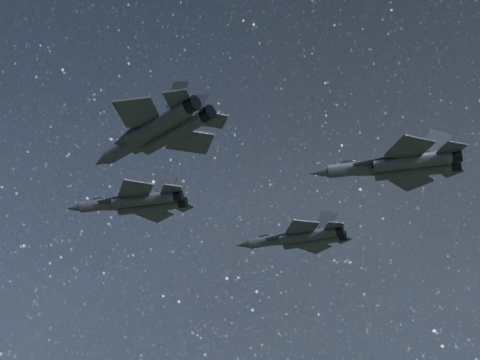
% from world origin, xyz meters
% --- Properties ---
extents(jet_lead, '(17.50, 12.18, 4.40)m').
position_xyz_m(jet_lead, '(-16.71, 3.45, 141.01)').
color(jet_lead, '#2C2E37').
extents(jet_left, '(16.02, 11.40, 4.08)m').
position_xyz_m(jet_left, '(1.75, 16.02, 138.30)').
color(jet_left, '#2C2E37').
extents(jet_right, '(18.19, 12.05, 4.64)m').
position_xyz_m(jet_right, '(-5.16, -12.98, 139.00)').
color(jet_right, '#2C2E37').
extents(jet_slot, '(17.42, 12.13, 4.38)m').
position_xyz_m(jet_slot, '(17.39, 1.42, 138.15)').
color(jet_slot, '#2C2E37').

